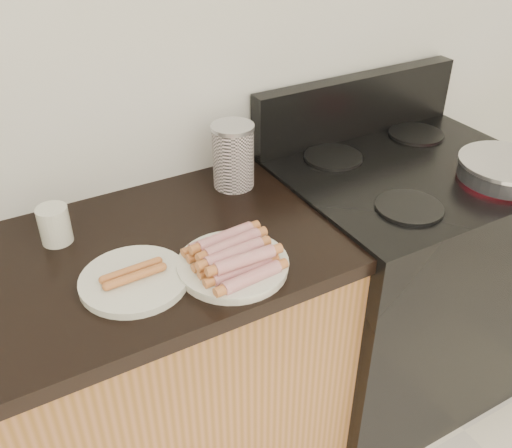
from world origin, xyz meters
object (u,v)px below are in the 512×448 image
stove (393,286)px  side_plate (134,280)px  main_plate (233,266)px  mug (55,225)px  frying_pan (507,170)px  canister (233,156)px

stove → side_plate: bearing=-174.2°
main_plate → mug: (-0.32, 0.32, 0.04)m
stove → mug: mug is taller
frying_pan → mug: (-1.18, 0.35, -0.00)m
stove → main_plate: (-0.69, -0.16, 0.45)m
main_plate → canister: bearing=61.9°
canister → mug: size_ratio=1.95×
side_plate → mug: size_ratio=2.57×
frying_pan → canister: canister is taller
mug → side_plate: bearing=-66.6°
frying_pan → main_plate: size_ratio=1.86×
stove → side_plate: 1.02m
side_plate → canister: 0.50m
side_plate → mug: mug is taller
canister → stove: bearing=-20.9°
frying_pan → mug: mug is taller
frying_pan → main_plate: bearing=176.9°
stove → canister: size_ratio=4.92×
stove → frying_pan: frying_pan is taller
canister → mug: bearing=-176.2°
frying_pan → mug: size_ratio=4.97×
stove → frying_pan: size_ratio=1.94×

